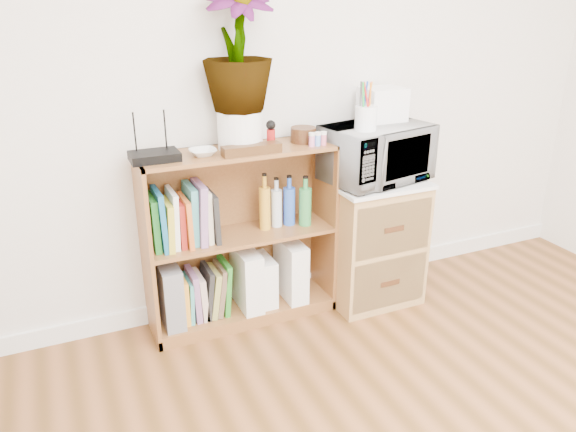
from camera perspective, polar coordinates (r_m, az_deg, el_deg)
skirting_board at (r=3.37m, az=0.27°, el=-6.93°), size 4.00×0.02×0.10m
bookshelf at (r=2.95m, az=-4.80°, el=-2.21°), size 1.00×0.30×0.95m
wicker_unit at (r=3.24m, az=8.32°, el=-2.51°), size 0.50×0.45×0.70m
microwave at (r=3.06m, az=8.95°, el=6.34°), size 0.61×0.47×0.30m
pen_cup at (r=2.89m, az=7.92°, el=9.82°), size 0.11×0.11×0.12m
small_appliance at (r=3.12m, az=9.56°, el=11.14°), size 0.22×0.19×0.18m
router at (r=2.67m, az=-13.42°, el=5.93°), size 0.22×0.15×0.04m
white_bowl at (r=2.71m, az=-8.64°, el=6.42°), size 0.13×0.13×0.03m
plant_pot at (r=2.80m, az=-4.88°, el=8.73°), size 0.22×0.22×0.19m
potted_plant at (r=2.73m, az=-5.16°, el=16.82°), size 0.34×0.34×0.60m
trinket_box at (r=2.71m, az=-3.72°, el=6.77°), size 0.29×0.07×0.05m
kokeshi_doll at (r=2.80m, az=-1.75°, el=7.83°), size 0.04×0.04×0.10m
wooden_bowl at (r=2.92m, az=1.55°, el=8.26°), size 0.13×0.13×0.08m
paint_jars at (r=2.85m, az=3.03°, el=7.71°), size 0.12×0.04×0.06m
file_box at (r=2.97m, az=-11.95°, el=-7.67°), size 0.10×0.26×0.33m
magazine_holder_left at (r=3.06m, az=-4.21°, el=-6.30°), size 0.11×0.27×0.33m
magazine_holder_mid at (r=3.10m, az=-2.47°, el=-6.47°), size 0.09×0.22×0.27m
magazine_holder_right at (r=3.14m, az=0.27°, el=-5.39°), size 0.11×0.27×0.33m
cookbooks at (r=2.82m, az=-10.63°, el=-0.19°), size 0.33×0.20×0.31m
liquor_bottles at (r=2.98m, az=-0.30°, el=1.41°), size 0.28×0.07×0.30m
lower_books at (r=3.02m, az=-8.57°, el=-7.67°), size 0.27×0.19×0.29m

